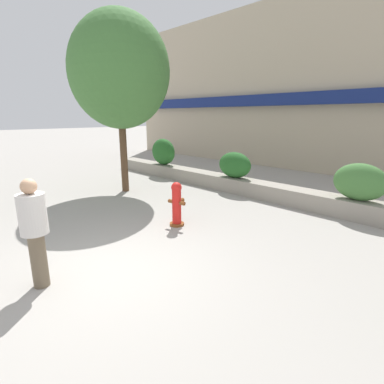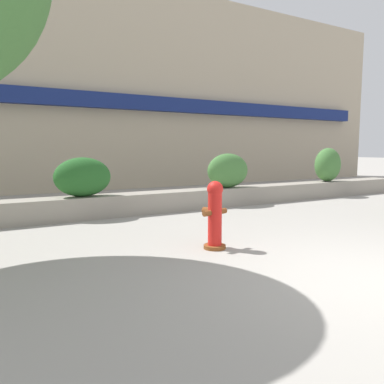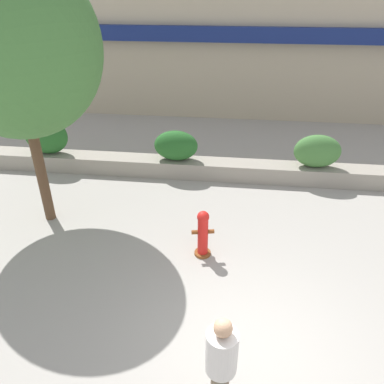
# 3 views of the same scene
# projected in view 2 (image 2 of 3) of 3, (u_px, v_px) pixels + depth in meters

# --- Properties ---
(building_facade) EXTENTS (30.00, 1.36, 8.00)m
(building_facade) POSITION_uv_depth(u_px,v_px,m) (97.00, 86.00, 14.29)
(building_facade) COLOR tan
(building_facade) RESTS_ON ground
(planter_wall_low) EXTENTS (18.00, 0.70, 0.50)m
(planter_wall_low) POSITION_uv_depth(u_px,v_px,m) (166.00, 201.00, 9.56)
(planter_wall_low) COLOR gray
(planter_wall_low) RESTS_ON ground
(hedge_bush_1) EXTENTS (1.28, 0.70, 0.89)m
(hedge_bush_1) POSITION_uv_depth(u_px,v_px,m) (83.00, 177.00, 8.45)
(hedge_bush_1) COLOR #235B23
(hedge_bush_1) RESTS_ON planter_wall_low
(hedge_bush_2) EXTENTS (1.29, 0.63, 0.95)m
(hedge_bush_2) POSITION_uv_depth(u_px,v_px,m) (228.00, 171.00, 10.42)
(hedge_bush_2) COLOR #427538
(hedge_bush_2) RESTS_ON planter_wall_low
(hedge_bush_3) EXTENTS (0.99, 0.70, 1.11)m
(hedge_bush_3) POSITION_uv_depth(u_px,v_px,m) (328.00, 165.00, 12.41)
(hedge_bush_3) COLOR #427538
(hedge_bush_3) RESTS_ON planter_wall_low
(fire_hydrant) EXTENTS (0.48, 0.46, 1.08)m
(fire_hydrant) POSITION_uv_depth(u_px,v_px,m) (215.00, 214.00, 5.89)
(fire_hydrant) COLOR brown
(fire_hydrant) RESTS_ON ground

